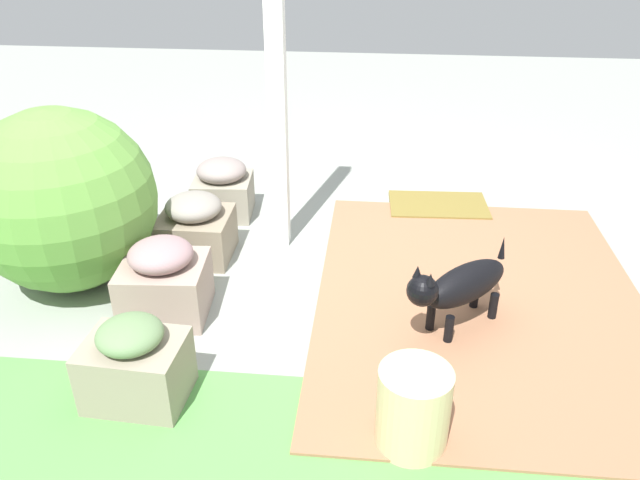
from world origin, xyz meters
TOP-DOWN VIEW (x-y plane):
  - ground_plane at (0.00, 0.00)m, footprint 12.00×12.00m
  - brick_path at (-0.97, 0.27)m, footprint 1.80×2.40m
  - porch_pillar at (0.23, -0.29)m, footprint 0.10×0.10m
  - stone_planter_nearest at (0.70, -0.67)m, footprint 0.42×0.40m
  - stone_planter_near at (0.73, -0.07)m, footprint 0.43×0.41m
  - stone_planter_mid at (0.72, 0.55)m, footprint 0.47×0.43m
  - stone_planter_far at (0.64, 1.20)m, footprint 0.45×0.35m
  - round_shrub at (1.35, 0.27)m, footprint 1.02×1.02m
  - terracotta_pot_spiky at (1.84, -0.51)m, footprint 0.23×0.23m
  - dog at (-0.81, 0.54)m, footprint 0.57×0.54m
  - ceramic_urn at (-0.56, 1.35)m, footprint 0.30×0.30m
  - doormat at (-0.82, -0.92)m, footprint 0.72×0.47m

SIDE VIEW (x-z plane):
  - ground_plane at x=0.00m, z-range 0.00..0.00m
  - brick_path at x=-0.97m, z-range 0.00..0.02m
  - doormat at x=-0.82m, z-range 0.00..0.03m
  - ceramic_urn at x=-0.56m, z-range 0.00..0.37m
  - stone_planter_far at x=0.64m, z-range -0.02..0.40m
  - stone_planter_near at x=0.73m, z-range -0.01..0.40m
  - stone_planter_nearest at x=0.70m, z-range -0.01..0.40m
  - stone_planter_mid at x=0.72m, z-range -0.02..0.42m
  - dog at x=-0.81m, z-range 0.04..0.50m
  - terracotta_pot_spiky at x=1.84m, z-range -0.02..0.68m
  - round_shrub at x=1.35m, z-range 0.00..1.02m
  - porch_pillar at x=0.23m, z-range 0.00..2.24m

